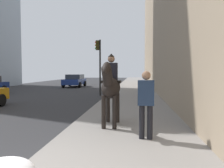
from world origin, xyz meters
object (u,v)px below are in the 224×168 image
object	(u,v)px
mounted_horse_near	(111,86)
pedestrian_greeting	(146,100)
car_far_lane	(75,80)
traffic_light_near_curb	(99,59)

from	to	relation	value
mounted_horse_near	pedestrian_greeting	bearing A→B (deg)	40.09
mounted_horse_near	pedestrian_greeting	distance (m)	1.65
pedestrian_greeting	mounted_horse_near	bearing A→B (deg)	42.89
mounted_horse_near	car_far_lane	distance (m)	19.78
pedestrian_greeting	traffic_light_near_curb	size ratio (longest dim) A/B	0.41
mounted_horse_near	traffic_light_near_curb	size ratio (longest dim) A/B	0.55
mounted_horse_near	car_far_lane	xyz separation A→B (m)	(18.77, 6.21, -0.59)
pedestrian_greeting	car_far_lane	xyz separation A→B (m)	(20.04, 7.23, -0.33)
car_far_lane	traffic_light_near_curb	world-z (taller)	traffic_light_near_curb
pedestrian_greeting	car_far_lane	world-z (taller)	pedestrian_greeting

